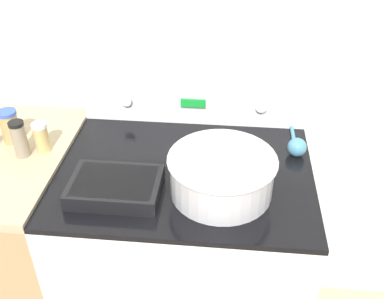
# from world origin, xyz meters

# --- Properties ---
(kitchen_wall) EXTENTS (8.00, 0.05, 2.50)m
(kitchen_wall) POSITION_xyz_m (0.00, 0.68, 1.25)
(kitchen_wall) COLOR silver
(kitchen_wall) RESTS_ON ground_plane
(stove_range) EXTENTS (0.81, 0.67, 0.93)m
(stove_range) POSITION_xyz_m (0.00, 0.32, 0.47)
(stove_range) COLOR white
(stove_range) RESTS_ON ground_plane
(control_panel) EXTENTS (0.81, 0.07, 0.16)m
(control_panel) POSITION_xyz_m (0.00, 0.62, 1.01)
(control_panel) COLOR white
(control_panel) RESTS_ON stove_range
(side_counter) EXTENTS (0.58, 0.64, 0.94)m
(side_counter) POSITION_xyz_m (-0.69, 0.32, 0.47)
(side_counter) COLOR tan
(side_counter) RESTS_ON ground_plane
(mixing_bowl) EXTENTS (0.32, 0.32, 0.12)m
(mixing_bowl) POSITION_xyz_m (0.12, 0.21, 1.00)
(mixing_bowl) COLOR silver
(mixing_bowl) RESTS_ON stove_range
(casserole_dish) EXTENTS (0.27, 0.19, 0.05)m
(casserole_dish) POSITION_xyz_m (-0.19, 0.17, 0.96)
(casserole_dish) COLOR black
(casserole_dish) RESTS_ON stove_range
(ladle) EXTENTS (0.06, 0.29, 0.06)m
(ladle) POSITION_xyz_m (0.36, 0.45, 0.96)
(ladle) COLOR teal
(ladle) RESTS_ON stove_range
(spice_jar_white_cap) EXTENTS (0.05, 0.05, 0.10)m
(spice_jar_white_cap) POSITION_xyz_m (-0.48, 0.36, 1.00)
(spice_jar_white_cap) COLOR tan
(spice_jar_white_cap) RESTS_ON side_counter
(spice_jar_black_cap) EXTENTS (0.05, 0.05, 0.13)m
(spice_jar_black_cap) POSITION_xyz_m (-0.54, 0.32, 1.01)
(spice_jar_black_cap) COLOR gray
(spice_jar_black_cap) RESTS_ON side_counter
(spice_jar_blue_cap) EXTENTS (0.06, 0.06, 0.12)m
(spice_jar_blue_cap) POSITION_xyz_m (-0.61, 0.40, 1.00)
(spice_jar_blue_cap) COLOR tan
(spice_jar_blue_cap) RESTS_ON side_counter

